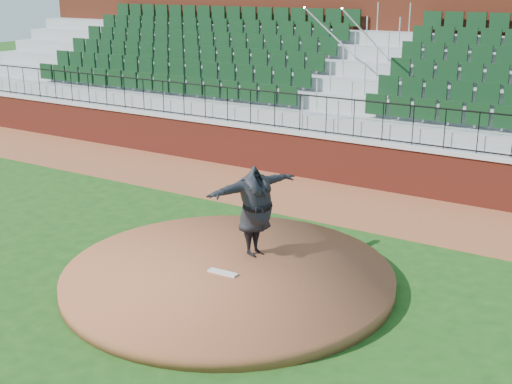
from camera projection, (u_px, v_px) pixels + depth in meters
ground at (213, 279)px, 12.60m from camera, size 90.00×90.00×0.00m
warning_track at (339, 202)px, 16.96m from camera, size 34.00×3.20×0.01m
field_wall at (366, 165)px, 18.07m from camera, size 34.00×0.35×1.20m
wall_cap at (367, 141)px, 17.88m from camera, size 34.00×0.45×0.10m
wall_railing at (368, 120)px, 17.71m from camera, size 34.00×0.05×1.00m
seating_stands at (406, 88)px, 19.77m from camera, size 34.00×5.10×4.60m
concourse_wall at (438, 63)px, 21.89m from camera, size 34.00×0.50×5.50m
pitchers_mound at (228, 276)px, 12.43m from camera, size 6.03×6.03×0.25m
pitching_rubber at (223, 273)px, 12.23m from camera, size 0.57×0.17×0.04m
pitcher at (256, 211)px, 12.83m from camera, size 1.16×2.24×1.76m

